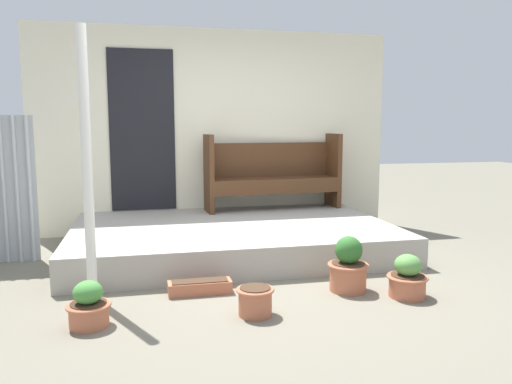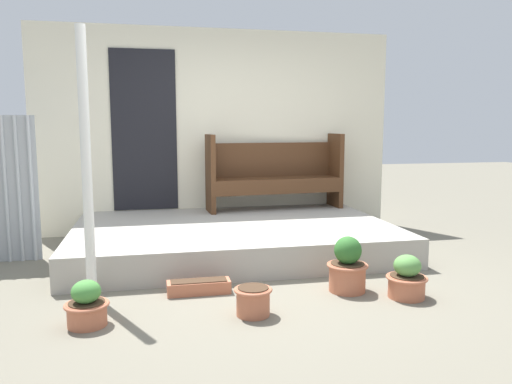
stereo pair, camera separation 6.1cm
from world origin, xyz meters
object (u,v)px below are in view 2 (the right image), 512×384
object	(u,v)px
flower_pot_left	(87,306)
flower_pot_far_right	(407,279)
support_post	(86,166)
planter_box_rect	(199,287)
flower_pot_middle	(253,300)
flower_pot_right	(347,267)
bench	(274,171)

from	to	relation	value
flower_pot_left	flower_pot_far_right	world-z (taller)	flower_pot_far_right
support_post	planter_box_rect	world-z (taller)	support_post
flower_pot_left	flower_pot_far_right	xyz separation A→B (m)	(2.46, 0.06, 0.01)
flower_pot_left	flower_pot_middle	distance (m)	1.17
flower_pot_right	planter_box_rect	xyz separation A→B (m)	(-1.23, 0.20, -0.15)
flower_pot_middle	flower_pot_far_right	bearing A→B (deg)	5.02
support_post	flower_pot_far_right	size ratio (longest dim) A/B	6.08
flower_pot_right	planter_box_rect	distance (m)	1.25
bench	flower_pot_left	world-z (taller)	bench
flower_pot_right	flower_pot_far_right	bearing A→B (deg)	-31.11
support_post	flower_pot_middle	size ratio (longest dim) A/B	7.54
support_post	bench	world-z (taller)	support_post
bench	flower_pot_left	size ratio (longest dim) A/B	5.42
support_post	flower_pot_right	distance (m)	2.27
flower_pot_middle	planter_box_rect	world-z (taller)	flower_pot_middle
flower_pot_right	flower_pot_far_right	xyz separation A→B (m)	(0.41, -0.25, -0.05)
flower_pot_far_right	flower_pot_right	bearing A→B (deg)	148.89
flower_pot_far_right	flower_pot_middle	bearing A→B (deg)	-174.98
support_post	flower_pot_middle	xyz separation A→B (m)	(1.20, -0.64, -0.95)
flower_pot_middle	flower_pot_right	size ratio (longest dim) A/B	0.61
flower_pot_left	flower_pot_middle	world-z (taller)	flower_pot_left
bench	flower_pot_right	xyz separation A→B (m)	(0.03, -2.42, -0.59)
flower_pot_right	planter_box_rect	size ratio (longest dim) A/B	0.90
support_post	flower_pot_left	xyz separation A→B (m)	(0.03, -0.58, -0.93)
flower_pot_middle	flower_pot_far_right	size ratio (longest dim) A/B	0.81
support_post	flower_pot_far_right	world-z (taller)	support_post
support_post	flower_pot_middle	distance (m)	1.66
support_post	flower_pot_right	bearing A→B (deg)	-7.54
planter_box_rect	flower_pot_left	bearing A→B (deg)	-148.39
flower_pot_middle	planter_box_rect	size ratio (longest dim) A/B	0.54
flower_pot_middle	flower_pot_left	bearing A→B (deg)	177.39
support_post	flower_pot_middle	world-z (taller)	support_post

